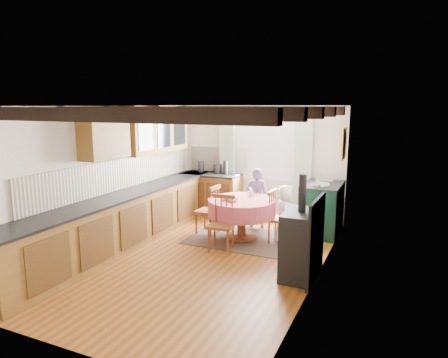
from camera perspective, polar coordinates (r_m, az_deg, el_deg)
The scene contains 41 objects.
floor at distance 6.57m, azimuth -2.92°, elevation -11.09°, with size 3.60×5.50×0.00m, color #97501D.
ceiling at distance 6.11m, azimuth -3.13°, elevation 10.33°, with size 3.60×5.50×0.00m, color white.
wall_back at distance 8.73m, azimuth 5.27°, elevation 2.45°, with size 3.60×0.00×2.40m, color silver.
wall_front at distance 4.07m, azimuth -21.21°, elevation -7.64°, with size 3.60×0.00×2.40m, color silver.
wall_left at distance 7.22m, azimuth -15.82°, elevation 0.40°, with size 0.00×5.50×2.40m, color silver.
wall_right at distance 5.65m, azimuth 13.43°, elevation -2.21°, with size 0.00×5.50×2.40m, color silver.
beam_a at distance 4.43m, azimuth -15.22°, elevation 8.77°, with size 3.60×0.16×0.16m, color black.
beam_b at distance 5.24m, azimuth -8.21°, elevation 9.23°, with size 3.60×0.16×0.16m, color black.
beam_c at distance 6.11m, azimuth -3.12°, elevation 9.49°, with size 3.60×0.16×0.16m, color black.
beam_d at distance 7.02m, azimuth 0.68°, elevation 9.63°, with size 3.60×0.16×0.16m, color black.
beam_e at distance 7.94m, azimuth 3.61°, elevation 9.71°, with size 3.60×0.16×0.16m, color black.
splash_left at distance 7.44m, azimuth -14.23°, elevation 0.76°, with size 0.02×4.50×0.55m, color beige.
splash_back at distance 9.09m, azimuth -0.75°, elevation 2.80°, with size 1.40×0.02×0.55m, color beige.
base_cabinet_left at distance 7.21m, azimuth -13.68°, elevation -5.72°, with size 0.60×5.30×0.88m, color brown.
base_cabinet_back at distance 8.99m, azimuth -1.78°, elevation -2.20°, with size 1.30×0.60×0.88m, color brown.
worktop_left at distance 7.08m, azimuth -13.72°, elevation -2.17°, with size 0.64×5.30×0.04m, color black.
worktop_back at distance 8.89m, azimuth -1.86°, elevation 0.67°, with size 1.30×0.64×0.04m, color black.
wall_cabinet_glass at distance 7.99m, azimuth -9.60°, elevation 7.01°, with size 0.34×1.80×0.90m, color brown.
wall_cabinet_solid at distance 6.80m, azimuth -16.64°, elevation 5.71°, with size 0.34×0.90×0.70m, color brown.
window_frame at distance 8.64m, azimuth 5.91°, elevation 5.02°, with size 1.34×0.03×1.54m, color white.
window_pane at distance 8.65m, azimuth 5.92°, elevation 5.02°, with size 1.20×0.01×1.40m, color white.
curtain_left at distance 8.93m, azimuth 0.49°, elevation 2.02°, with size 0.35×0.10×2.10m, color #B1C5A7.
curtain_right at distance 8.39m, azimuth 11.17°, elevation 1.28°, with size 0.35×0.10×2.10m, color #B1C5A7.
curtain_rod at distance 8.52m, azimuth 5.80°, elevation 8.99°, with size 0.03×0.03×2.00m, color black.
wall_picture at distance 7.83m, azimuth 16.60°, elevation 4.82°, with size 0.04×0.50×0.60m, color gold.
wall_plate at distance 8.37m, azimuth 12.10°, elevation 5.36°, with size 0.30×0.30×0.02m, color silver.
rug at distance 7.44m, azimuth 2.50°, elevation -8.40°, with size 1.83×1.42×0.01m, color brown.
dining_table at distance 7.33m, azimuth 2.53°, elevation -5.72°, with size 1.22×1.22×0.74m, color #B45D6D, non-canonical shape.
chair_near at distance 6.70m, azimuth -0.44°, elevation -6.38°, with size 0.40×0.42×0.94m, color brown, non-canonical shape.
chair_left at distance 7.61m, azimuth -2.38°, elevation -4.33°, with size 0.40×0.42×0.94m, color brown, non-canonical shape.
chair_right at distance 7.15m, azimuth 8.08°, elevation -5.38°, with size 0.40×0.42×0.94m, color brown, non-canonical shape.
aga_range at distance 7.84m, azimuth 13.72°, elevation -4.04°, with size 0.69×1.06×0.98m, color black, non-canonical shape.
cast_iron_stove at distance 5.74m, azimuth 10.91°, elevation -6.65°, with size 0.45×0.74×1.49m, color black, non-canonical shape.
child_far at distance 7.97m, azimuth 4.68°, elevation -2.69°, with size 0.44×0.29×1.21m, color #524F6D.
child_right at distance 7.21m, azimuth 8.64°, elevation -4.91°, with size 0.50×0.33×1.03m, color white.
bowl_a at distance 7.21m, azimuth 0.62°, elevation -2.74°, with size 0.24×0.24×0.06m, color silver.
bowl_b at distance 7.09m, azimuth 1.30°, elevation -2.98°, with size 0.18×0.18×0.05m, color silver.
cup at distance 7.49m, azimuth 3.84°, elevation -2.09°, with size 0.11×0.11×0.10m, color silver.
canister_tall at distance 9.04m, azimuth -3.28°, elevation 1.74°, with size 0.14×0.14×0.25m, color #262628.
canister_wide at distance 8.88m, azimuth -0.90°, elevation 1.48°, with size 0.19×0.19×0.21m, color #262628.
canister_slim at distance 8.76m, azimuth 0.23°, elevation 1.64°, with size 0.11×0.11×0.29m, color #262628.
Camera 1 is at (2.81, -5.43, 2.42)m, focal length 32.20 mm.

